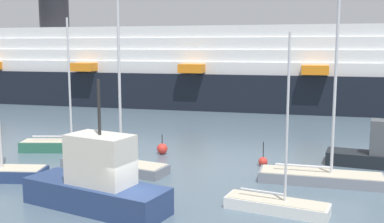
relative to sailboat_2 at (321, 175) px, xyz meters
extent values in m
plane|color=slate|center=(-8.73, -7.52, -0.49)|extent=(600.00, 600.00, 0.00)
cube|color=gray|center=(-0.01, 0.00, -0.19)|extent=(7.20, 2.26, 0.61)
cube|color=beige|center=(-0.01, 0.00, 0.14)|extent=(6.91, 2.09, 0.04)
cylinder|color=silver|center=(0.56, -0.03, 5.08)|extent=(0.17, 0.17, 9.93)
cylinder|color=silver|center=(-1.04, 0.05, 0.47)|extent=(3.21, 0.29, 0.14)
cube|color=#2D6B51|center=(-18.60, 4.28, -0.10)|extent=(6.80, 2.95, 0.78)
cube|color=beige|center=(-18.60, 4.28, 0.31)|extent=(6.51, 2.77, 0.04)
cylinder|color=silver|center=(-18.09, 4.39, 4.92)|extent=(0.16, 0.16, 9.26)
cylinder|color=silver|center=(-19.54, 4.09, 0.64)|extent=(2.93, 0.73, 0.13)
cube|color=white|center=(-2.42, -5.20, -0.21)|extent=(5.15, 2.48, 0.56)
cube|color=beige|center=(-2.42, -5.20, 0.09)|extent=(4.93, 2.32, 0.04)
cylinder|color=silver|center=(-2.03, -5.29, 4.09)|extent=(0.12, 0.12, 8.03)
cylinder|color=silver|center=(-3.12, -5.03, 0.42)|extent=(2.20, 0.60, 0.10)
cube|color=gray|center=(-12.88, -0.04, -0.19)|extent=(7.54, 3.59, 0.60)
cube|color=beige|center=(-12.88, -0.04, 0.13)|extent=(7.22, 3.37, 0.04)
cylinder|color=silver|center=(-12.31, -0.18, 6.48)|extent=(0.18, 0.18, 12.75)
cylinder|color=silver|center=(-13.91, 0.22, 0.46)|extent=(3.22, 0.93, 0.14)
cube|color=black|center=(4.29, 4.53, -0.06)|extent=(7.47, 3.20, 0.87)
cube|color=navy|center=(-11.17, -6.62, 0.16)|extent=(7.97, 4.46, 1.31)
cube|color=silver|center=(-10.80, -6.73, 2.04)|extent=(3.53, 2.63, 2.43)
cylinder|color=#262626|center=(-10.80, -6.73, 4.58)|extent=(0.15, 0.15, 2.66)
sphere|color=red|center=(-11.06, 4.91, -0.10)|extent=(0.79, 0.79, 0.79)
cylinder|color=black|center=(-11.06, 4.91, 0.64)|extent=(0.06, 0.06, 0.68)
sphere|color=red|center=(-3.53, 3.06, -0.19)|extent=(0.61, 0.61, 0.61)
cylinder|color=black|center=(-3.53, 3.06, 0.65)|extent=(0.06, 0.06, 1.05)
cube|color=black|center=(-20.54, 33.18, 1.78)|extent=(83.09, 14.84, 4.55)
cube|color=white|center=(-20.54, 33.18, 4.80)|extent=(76.43, 13.19, 1.49)
cube|color=white|center=(-20.54, 33.18, 6.29)|extent=(71.84, 12.40, 1.49)
cube|color=white|center=(-20.54, 33.18, 7.78)|extent=(67.26, 11.61, 1.49)
cube|color=white|center=(-20.54, 33.18, 9.27)|extent=(62.67, 10.82, 1.49)
cube|color=orange|center=(-28.01, 27.45, 4.80)|extent=(3.07, 2.43, 1.04)
cube|color=orange|center=(-13.54, 26.88, 4.80)|extent=(3.07, 2.43, 1.04)
cube|color=orange|center=(0.92, 26.31, 4.80)|extent=(3.07, 2.43, 1.04)
cylinder|color=black|center=(-35.41, 33.77, 12.08)|extent=(4.17, 4.17, 4.14)
camera|label=1|loc=(-2.07, -26.27, 7.45)|focal=41.70mm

